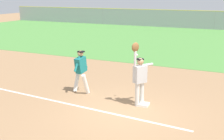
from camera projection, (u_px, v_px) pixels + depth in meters
ground_plane at (124, 112)px, 9.81m from camera, size 79.12×79.12×0.00m
outfield_grass at (200, 42)px, 23.97m from camera, size 54.67×18.85×0.01m
chalk_foul_line at (37, 97)px, 11.28m from camera, size 11.98×0.96×0.01m
first_base at (143, 104)px, 10.42m from camera, size 0.39×0.39×0.08m
fielder at (140, 75)px, 10.14m from camera, size 0.60×0.80×2.28m
runner at (81, 69)px, 11.51m from camera, size 0.73×0.85×1.72m
baseball at (137, 55)px, 10.31m from camera, size 0.07×0.07×0.07m
outfield_fence at (215, 20)px, 31.97m from camera, size 54.75×0.08×2.03m
parked_car_black at (154, 18)px, 38.80m from camera, size 4.41×2.14×1.25m
parked_car_silver at (201, 20)px, 36.45m from camera, size 4.59×2.51×1.25m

